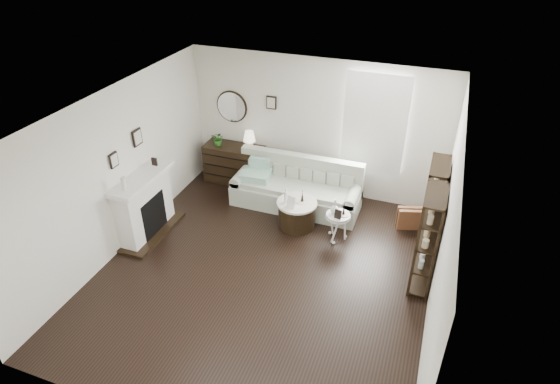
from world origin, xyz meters
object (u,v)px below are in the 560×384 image
at_px(sofa, 297,190).
at_px(pedestal_table, 338,217).
at_px(drum_table, 297,214).
at_px(dresser, 235,164).

bearing_deg(sofa, pedestal_table, -39.12).
bearing_deg(drum_table, dresser, 147.97).
relative_size(sofa, drum_table, 3.37).
distance_m(drum_table, pedestal_table, 0.82).
bearing_deg(dresser, pedestal_table, -25.92).
relative_size(sofa, pedestal_table, 4.76).
xyz_separation_m(sofa, drum_table, (0.22, -0.67, -0.06)).
height_order(dresser, pedestal_table, dresser).
distance_m(sofa, dresser, 1.54).
bearing_deg(dresser, drum_table, -32.03).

